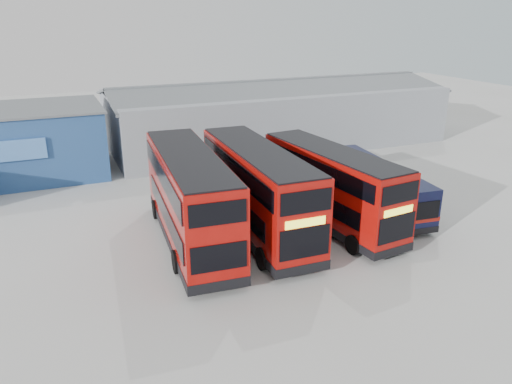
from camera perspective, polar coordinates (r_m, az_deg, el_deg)
name	(u,v)px	position (r m, az deg, el deg)	size (l,w,h in m)	color
ground_plane	(299,239)	(27.40, 4.90, -5.35)	(120.00, 120.00, 0.00)	#A9A9A4
office_block	(17,143)	(40.85, -25.66, 5.11)	(12.30, 8.32, 5.12)	navy
maintenance_shed	(276,115)	(47.13, 2.25, 8.84)	(30.50, 12.00, 5.89)	gray
double_decker_left	(190,200)	(26.08, -7.52, -0.92)	(3.71, 11.85, 4.94)	#9E0D09
double_decker_centre	(258,192)	(27.07, 0.20, -0.03)	(3.22, 11.59, 4.86)	#9E0D09
double_decker_right	(331,188)	(28.58, 8.54, 0.43)	(3.61, 10.79, 4.48)	#9E0D09
single_decker_blue	(375,187)	(32.01, 13.41, 0.60)	(3.45, 10.32, 2.75)	#0D163A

